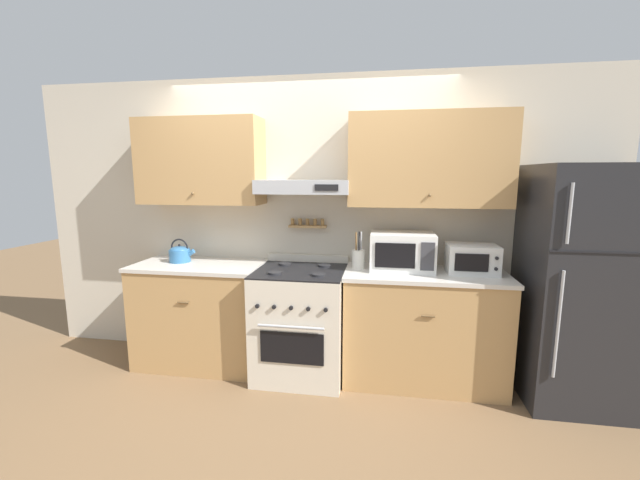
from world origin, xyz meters
TOP-DOWN VIEW (x-y plane):
  - ground_plane at (0.00, 0.00)m, footprint 16.00×16.00m
  - wall_back at (0.04, 0.58)m, footprint 5.20×0.46m
  - counter_left at (-0.93, 0.32)m, footprint 1.12×0.62m
  - counter_right at (1.02, 0.32)m, footprint 1.29×0.62m
  - stove_range at (0.00, 0.26)m, footprint 0.74×0.72m
  - refrigerator at (2.14, 0.24)m, footprint 0.79×0.75m
  - tea_kettle at (-1.13, 0.36)m, footprint 0.24×0.19m
  - microwave at (0.83, 0.38)m, footprint 0.51×0.36m
  - utensil_crock at (0.47, 0.36)m, footprint 0.11×0.11m
  - toaster_oven at (1.37, 0.36)m, footprint 0.39×0.30m

SIDE VIEW (x-z plane):
  - ground_plane at x=0.00m, z-range 0.00..0.00m
  - stove_range at x=0.00m, z-range -0.03..0.95m
  - counter_right at x=1.02m, z-range 0.00..0.93m
  - counter_left at x=-0.93m, z-range 0.00..0.93m
  - refrigerator at x=2.14m, z-range 0.00..1.78m
  - tea_kettle at x=-1.13m, z-range 0.90..1.11m
  - utensil_crock at x=0.47m, z-range 0.86..1.17m
  - toaster_oven at x=1.37m, z-range 0.93..1.15m
  - microwave at x=0.83m, z-range 0.93..1.23m
  - wall_back at x=0.04m, z-range 0.19..2.74m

